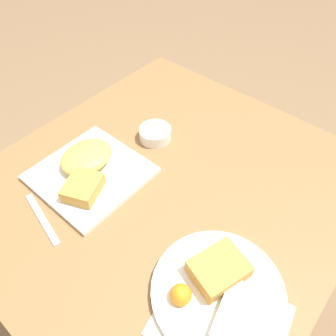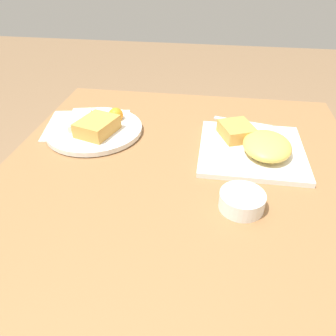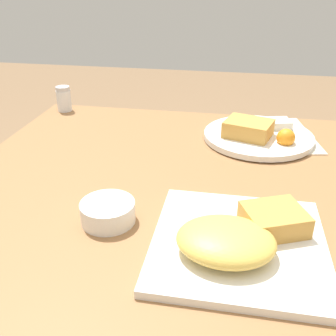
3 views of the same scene
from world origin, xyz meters
The scene contains 7 objects.
ground_plane centered at (0.00, 0.00, 0.00)m, with size 8.00×8.00×0.00m, color #846647.
dining_table centered at (0.00, 0.00, 0.64)m, with size 0.95×0.90×0.72m.
menu_card centered at (0.20, 0.30, 0.73)m, with size 0.24×0.28×0.00m.
plate_square_near centered at (0.11, -0.18, 0.75)m, with size 0.27×0.27×0.06m.
plate_oval_far centered at (0.15, 0.26, 0.74)m, with size 0.27×0.27×0.05m.
sauce_ramekin centered at (-0.11, -0.14, 0.74)m, with size 0.09×0.09×0.04m.
butter_knife centered at (0.28, -0.16, 0.73)m, with size 0.05×0.18×0.00m.
Camera 1 is at (0.42, 0.36, 1.40)m, focal length 35.00 mm.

